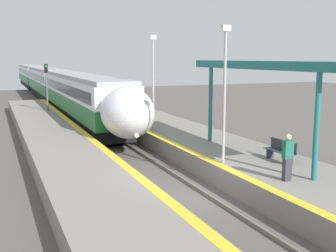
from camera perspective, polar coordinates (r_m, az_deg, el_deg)
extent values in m
plane|color=#56514C|center=(16.06, 2.76, -9.76)|extent=(120.00, 120.00, 0.00)
cube|color=slate|center=(15.75, 0.36, -9.84)|extent=(0.08, 90.00, 0.15)
cube|color=slate|center=(16.34, 5.07, -9.17)|extent=(0.08, 90.00, 0.15)
cube|color=black|center=(34.53, -11.54, 1.43)|extent=(2.52, 20.14, 0.87)
cube|color=#196633|center=(34.43, -11.59, 2.88)|extent=(2.87, 21.89, 0.88)
cube|color=#196633|center=(34.37, -11.62, 3.86)|extent=(2.88, 21.89, 0.30)
cube|color=silver|center=(34.31, -11.66, 5.22)|extent=(2.87, 21.89, 1.34)
cube|color=black|center=(34.31, -11.66, 5.11)|extent=(2.90, 20.14, 0.73)
cube|color=#9E9EA3|center=(34.26, -11.71, 6.59)|extent=(2.58, 21.89, 0.30)
cylinder|color=black|center=(26.80, -9.74, -1.22)|extent=(0.12, 0.85, 0.85)
cylinder|color=black|center=(27.15, -6.78, -1.02)|extent=(0.12, 0.85, 0.85)
cylinder|color=black|center=(28.91, -10.72, -0.49)|extent=(0.12, 0.85, 0.85)
cylinder|color=black|center=(29.24, -7.96, -0.31)|extent=(0.12, 0.85, 0.85)
cylinder|color=black|center=(40.00, -14.13, 2.05)|extent=(0.12, 0.85, 0.85)
cylinder|color=black|center=(40.24, -12.11, 2.17)|extent=(0.12, 0.85, 0.85)
cylinder|color=black|center=(42.17, -14.58, 2.39)|extent=(0.12, 0.85, 0.85)
cylinder|color=black|center=(42.39, -12.66, 2.50)|extent=(0.12, 0.85, 0.85)
ellipsoid|color=silver|center=(22.48, -5.55, 1.85)|extent=(2.75, 4.02, 2.77)
ellipsoid|color=black|center=(21.95, -5.18, 2.87)|extent=(2.01, 2.34, 1.41)
sphere|color=#F9F4CC|center=(21.22, -4.30, -1.34)|extent=(0.24, 0.24, 0.24)
cube|color=black|center=(56.85, -16.02, 4.25)|extent=(2.52, 20.14, 0.87)
cube|color=#196633|center=(56.79, -16.06, 5.13)|extent=(2.87, 21.89, 0.88)
cube|color=#196633|center=(56.75, -16.09, 5.73)|extent=(2.88, 21.89, 0.30)
cube|color=silver|center=(56.72, -16.13, 6.55)|extent=(2.87, 21.89, 1.34)
cube|color=black|center=(56.72, -16.12, 6.49)|extent=(2.90, 20.14, 0.73)
cube|color=#9E9EA3|center=(56.69, -16.16, 7.38)|extent=(2.58, 21.89, 0.30)
cylinder|color=black|center=(48.99, -15.75, 3.25)|extent=(0.12, 0.85, 0.85)
cylinder|color=black|center=(49.18, -14.08, 3.34)|extent=(0.12, 0.85, 0.85)
cylinder|color=black|center=(51.16, -16.05, 3.48)|extent=(0.12, 0.85, 0.85)
cylinder|color=black|center=(51.35, -14.46, 3.56)|extent=(0.12, 0.85, 0.85)
cylinder|color=black|center=(62.43, -17.29, 4.39)|extent=(0.12, 0.85, 0.85)
cylinder|color=black|center=(62.59, -15.98, 4.46)|extent=(0.12, 0.85, 0.85)
cylinder|color=black|center=(64.62, -17.48, 4.53)|extent=(0.12, 0.85, 0.85)
cylinder|color=black|center=(64.77, -16.21, 4.60)|extent=(0.12, 0.85, 0.85)
cube|color=black|center=(79.38, -17.98, 5.47)|extent=(2.52, 20.14, 0.87)
cube|color=#196633|center=(79.34, -18.01, 6.10)|extent=(2.87, 21.89, 0.88)
cube|color=#196633|center=(79.31, -18.03, 6.53)|extent=(2.88, 21.89, 0.30)
cube|color=silver|center=(79.29, -18.06, 7.12)|extent=(2.87, 21.89, 1.34)
cube|color=black|center=(79.29, -18.06, 7.07)|extent=(2.90, 20.14, 0.73)
cube|color=#9E9EA3|center=(79.27, -18.09, 7.71)|extent=(2.58, 21.89, 0.30)
cylinder|color=black|center=(71.50, -18.01, 4.92)|extent=(0.12, 0.85, 0.85)
cylinder|color=black|center=(71.63, -16.86, 4.98)|extent=(0.12, 0.85, 0.85)
cylinder|color=black|center=(73.68, -18.15, 5.02)|extent=(0.12, 0.85, 0.85)
cylinder|color=black|center=(73.81, -17.03, 5.09)|extent=(0.12, 0.85, 0.85)
cylinder|color=black|center=(85.00, -18.79, 5.49)|extent=(0.12, 0.85, 0.85)
cylinder|color=black|center=(85.11, -17.82, 5.54)|extent=(0.12, 0.85, 0.85)
cylinder|color=black|center=(87.20, -18.89, 5.57)|extent=(0.12, 0.85, 0.85)
cylinder|color=black|center=(87.30, -17.94, 5.62)|extent=(0.12, 0.85, 0.85)
cube|color=gray|center=(17.82, 13.98, -6.57)|extent=(4.43, 64.00, 0.91)
cube|color=yellow|center=(16.61, 8.42, -5.92)|extent=(0.40, 64.00, 0.01)
cube|color=gray|center=(14.85, -9.19, -9.62)|extent=(3.53, 64.00, 0.91)
cube|color=yellow|center=(15.13, -3.42, -7.34)|extent=(0.40, 64.00, 0.01)
cube|color=#2D333D|center=(17.87, 16.07, -4.42)|extent=(0.36, 0.06, 0.42)
cube|color=#2D333D|center=(18.85, 13.66, -3.62)|extent=(0.36, 0.06, 0.42)
cube|color=#2D333D|center=(18.31, 14.86, -3.32)|extent=(0.44, 1.69, 0.03)
cube|color=#2D333D|center=(18.38, 15.39, -2.55)|extent=(0.04, 1.69, 0.44)
cube|color=#333338|center=(15.53, 15.81, -5.70)|extent=(0.28, 0.20, 0.82)
cube|color=#1E604C|center=(15.36, 15.93, -3.06)|extent=(0.36, 0.22, 0.65)
sphere|color=beige|center=(15.28, 16.01, -1.47)|extent=(0.22, 0.22, 0.22)
cylinder|color=#59595E|center=(35.78, -16.03, 3.72)|extent=(0.14, 0.14, 4.03)
cube|color=black|center=(35.65, -16.20, 7.51)|extent=(0.28, 0.20, 0.70)
sphere|color=#1ED833|center=(35.54, -16.20, 7.78)|extent=(0.14, 0.14, 0.14)
sphere|color=#330A0A|center=(35.54, -16.17, 7.23)|extent=(0.14, 0.14, 0.14)
cylinder|color=#9E9EA3|center=(17.22, 7.65, 3.68)|extent=(0.12, 0.12, 5.35)
cube|color=silver|center=(17.18, 7.85, 13.00)|extent=(0.36, 0.20, 0.24)
cylinder|color=#9E9EA3|center=(24.60, -2.01, 5.39)|extent=(0.12, 0.12, 5.35)
cube|color=silver|center=(24.57, -2.05, 11.91)|extent=(0.36, 0.20, 0.24)
cylinder|color=#1E6B66|center=(15.60, 19.49, -0.02)|extent=(0.20, 0.20, 3.90)
cylinder|color=#1E6B66|center=(21.94, 5.78, 2.99)|extent=(0.20, 0.20, 3.90)
cube|color=#1E6B66|center=(18.49, 11.68, 8.07)|extent=(0.24, 10.79, 0.36)
cube|color=#1E6B66|center=(19.01, 13.96, 8.38)|extent=(2.00, 10.79, 0.10)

